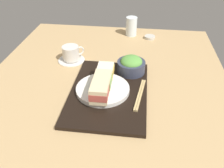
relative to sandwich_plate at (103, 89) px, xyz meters
The scene contains 11 objects.
ground_plane 5.12cm from the sandwich_plate, behind, with size 140.00×100.00×3.00cm, color tan.
serving_tray 2.72cm from the sandwich_plate, 72.08° to the right, with size 42.21×28.43×1.41cm, color black.
sandwich_plate is the anchor object (origin of this frame).
sandwich_near 7.55cm from the sandwich_plate, behind, with size 8.10×6.27×5.70cm.
sandwich_middle 3.63cm from the sandwich_plate, 45.44° to the right, with size 7.96×6.57×5.61cm.
sandwich_far 7.42cm from the sandwich_plate, ahead, with size 8.09×6.48×5.15cm.
salad_bowl 17.90cm from the sandwich_plate, 32.47° to the right, with size 11.68×11.68×7.24cm.
chopsticks_pair 13.85cm from the sandwich_plate, 93.70° to the right, with size 18.70×3.97×0.70cm.
coffee_cup 29.94cm from the sandwich_plate, 38.17° to the left, with size 12.25×12.25×7.15cm.
drinking_glass 56.74cm from the sandwich_plate, ahead, with size 6.08×6.08×10.17cm, color silver.
small_sauce_dish 55.63cm from the sandwich_plate, 18.45° to the right, with size 5.77×5.77×1.47cm, color beige.
Camera 1 is at (-67.34, -12.46, 55.31)cm, focal length 38.38 mm.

